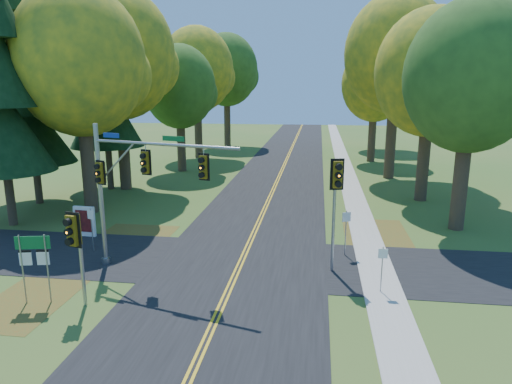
# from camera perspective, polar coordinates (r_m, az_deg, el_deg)

# --- Properties ---
(ground) EXTENTS (160.00, 160.00, 0.00)m
(ground) POSITION_cam_1_polar(r_m,az_deg,el_deg) (19.96, -2.82, -10.83)
(ground) COLOR #335C20
(ground) RESTS_ON ground
(road_main) EXTENTS (8.00, 160.00, 0.02)m
(road_main) POSITION_cam_1_polar(r_m,az_deg,el_deg) (19.96, -2.82, -10.81)
(road_main) COLOR black
(road_main) RESTS_ON ground
(road_cross) EXTENTS (60.00, 6.00, 0.02)m
(road_cross) POSITION_cam_1_polar(r_m,az_deg,el_deg) (21.77, -1.85, -8.69)
(road_cross) COLOR black
(road_cross) RESTS_ON ground
(centerline_left) EXTENTS (0.10, 160.00, 0.01)m
(centerline_left) POSITION_cam_1_polar(r_m,az_deg,el_deg) (19.97, -3.11, -10.75)
(centerline_left) COLOR gold
(centerline_left) RESTS_ON road_main
(centerline_right) EXTENTS (0.10, 160.00, 0.01)m
(centerline_right) POSITION_cam_1_polar(r_m,az_deg,el_deg) (19.93, -2.54, -10.79)
(centerline_right) COLOR gold
(centerline_right) RESTS_ON road_main
(sidewalk_east) EXTENTS (1.60, 160.00, 0.06)m
(sidewalk_east) POSITION_cam_1_polar(r_m,az_deg,el_deg) (19.85, 15.43, -11.37)
(sidewalk_east) COLOR #9E998E
(sidewalk_east) RESTS_ON ground
(leaf_patch_w_near) EXTENTS (4.00, 6.00, 0.00)m
(leaf_patch_w_near) POSITION_cam_1_polar(r_m,az_deg,el_deg) (25.38, -15.78, -5.97)
(leaf_patch_w_near) COLOR brown
(leaf_patch_w_near) RESTS_ON ground
(leaf_patch_e) EXTENTS (3.50, 8.00, 0.00)m
(leaf_patch_e) POSITION_cam_1_polar(r_m,az_deg,el_deg) (25.48, 15.05, -5.86)
(leaf_patch_e) COLOR brown
(leaf_patch_e) RESTS_ON ground
(leaf_patch_w_far) EXTENTS (3.00, 5.00, 0.00)m
(leaf_patch_w_far) POSITION_cam_1_polar(r_m,az_deg,el_deg) (20.18, -26.48, -11.99)
(leaf_patch_w_far) COLOR brown
(leaf_patch_w_far) RESTS_ON ground
(tree_w_a) EXTENTS (8.00, 8.00, 14.15)m
(tree_w_a) POSITION_cam_1_polar(r_m,az_deg,el_deg) (30.96, -21.00, 14.87)
(tree_w_a) COLOR #38281C
(tree_w_a) RESTS_ON ground
(tree_e_a) EXTENTS (7.20, 7.20, 12.73)m
(tree_e_a) POSITION_cam_1_polar(r_m,az_deg,el_deg) (27.91, 25.41, 12.80)
(tree_e_a) COLOR #38281C
(tree_e_a) RESTS_ON ground
(tree_w_b) EXTENTS (8.60, 8.60, 15.38)m
(tree_w_b) POSITION_cam_1_polar(r_m,az_deg,el_deg) (37.47, -16.76, 16.09)
(tree_w_b) COLOR #38281C
(tree_w_b) RESTS_ON ground
(tree_e_b) EXTENTS (7.60, 7.60, 13.33)m
(tree_e_b) POSITION_cam_1_polar(r_m,az_deg,el_deg) (34.34, 21.09, 13.63)
(tree_e_b) COLOR #38281C
(tree_e_b) RESTS_ON ground
(tree_w_c) EXTENTS (6.80, 6.80, 11.91)m
(tree_w_c) POSITION_cam_1_polar(r_m,az_deg,el_deg) (44.32, -9.47, 12.78)
(tree_w_c) COLOR #38281C
(tree_w_c) RESTS_ON ground
(tree_e_c) EXTENTS (8.80, 8.80, 15.79)m
(tree_e_c) POSITION_cam_1_polar(r_m,az_deg,el_deg) (42.18, 17.26, 16.07)
(tree_e_c) COLOR #38281C
(tree_e_c) RESTS_ON ground
(tree_w_d) EXTENTS (8.20, 8.20, 14.56)m
(tree_w_d) POSITION_cam_1_polar(r_m,az_deg,el_deg) (52.89, -7.33, 14.88)
(tree_w_d) COLOR #38281C
(tree_w_d) RESTS_ON ground
(tree_e_d) EXTENTS (7.00, 7.00, 12.32)m
(tree_e_d) POSITION_cam_1_polar(r_m,az_deg,el_deg) (51.12, 14.71, 12.90)
(tree_e_d) COLOR #38281C
(tree_e_d) RESTS_ON ground
(tree_w_e) EXTENTS (8.40, 8.40, 14.97)m
(tree_w_e) POSITION_cam_1_polar(r_m,az_deg,el_deg) (63.24, -3.62, 14.93)
(tree_w_e) COLOR #38281C
(tree_w_e) RESTS_ON ground
(tree_e_e) EXTENTS (7.80, 7.80, 13.74)m
(tree_e_e) POSITION_cam_1_polar(r_m,az_deg,el_deg) (61.91, 14.73, 13.76)
(tree_e_e) COLOR #38281C
(tree_e_e) RESTS_ON ground
(pine_b) EXTENTS (5.60, 5.60, 17.31)m
(pine_b) POSITION_cam_1_polar(r_m,az_deg,el_deg) (34.83, -26.74, 11.89)
(pine_b) COLOR #38281C
(pine_b) RESTS_ON ground
(pine_c) EXTENTS (5.60, 5.60, 20.56)m
(pine_c) POSITION_cam_1_polar(r_m,az_deg,el_deg) (37.71, -18.71, 14.91)
(pine_c) COLOR #38281C
(pine_c) RESTS_ON ground
(traffic_mast) EXTENTS (6.94, 2.14, 6.51)m
(traffic_mast) POSITION_cam_1_polar(r_m,az_deg,el_deg) (20.38, -15.39, 1.58)
(traffic_mast) COLOR gray
(traffic_mast) RESTS_ON ground
(east_signal_pole) EXTENTS (0.59, 0.69, 5.14)m
(east_signal_pole) POSITION_cam_1_polar(r_m,az_deg,el_deg) (19.69, 10.00, 0.59)
(east_signal_pole) COLOR gray
(east_signal_pole) RESTS_ON ground
(ped_signal_pole) EXTENTS (0.58, 0.68, 3.72)m
(ped_signal_pole) POSITION_cam_1_polar(r_m,az_deg,el_deg) (17.79, -21.73, -5.30)
(ped_signal_pole) COLOR #9C9EA5
(ped_signal_pole) RESTS_ON ground
(route_sign_cluster) EXTENTS (1.25, 0.31, 2.73)m
(route_sign_cluster) POSITION_cam_1_polar(r_m,az_deg,el_deg) (19.13, -26.03, -7.10)
(route_sign_cluster) COLOR gray
(route_sign_cluster) RESTS_ON ground
(info_kiosk) EXTENTS (1.23, 0.28, 1.69)m
(info_kiosk) POSITION_cam_1_polar(r_m,az_deg,el_deg) (26.76, -20.63, -3.47)
(info_kiosk) COLOR white
(info_kiosk) RESTS_ON ground
(reg_sign_e_north) EXTENTS (0.41, 0.20, 2.26)m
(reg_sign_e_north) POSITION_cam_1_polar(r_m,az_deg,el_deg) (22.49, 11.20, -4.06)
(reg_sign_e_north) COLOR gray
(reg_sign_e_north) RESTS_ON ground
(reg_sign_e_south) EXTENTS (0.37, 0.06, 1.94)m
(reg_sign_e_south) POSITION_cam_1_polar(r_m,az_deg,el_deg) (18.89, 15.52, -8.40)
(reg_sign_e_south) COLOR gray
(reg_sign_e_south) RESTS_ON ground
(reg_sign_w) EXTENTS (0.40, 0.19, 2.21)m
(reg_sign_w) POSITION_cam_1_polar(r_m,az_deg,el_deg) (24.03, -19.90, -3.59)
(reg_sign_w) COLOR gray
(reg_sign_w) RESTS_ON ground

